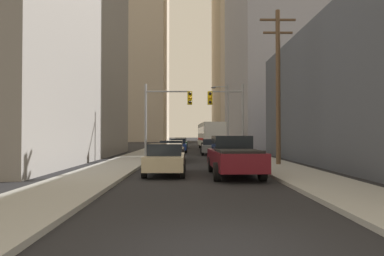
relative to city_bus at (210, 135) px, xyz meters
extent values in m
plane|color=black|center=(-2.38, -37.95, -1.93)|extent=(400.00, 400.00, 0.00)
cube|color=#9E9E99|center=(-7.13, 12.05, -1.85)|extent=(2.94, 160.00, 0.15)
cube|color=#9E9E99|center=(2.37, 12.05, -1.85)|extent=(2.94, 160.00, 0.15)
cube|color=silver|center=(0.00, -0.01, 0.02)|extent=(2.87, 11.57, 2.90)
cube|color=black|center=(-1.26, -0.01, 0.54)|extent=(0.36, 10.58, 0.80)
cube|color=red|center=(-1.26, -0.01, -0.56)|extent=(0.35, 10.58, 0.28)
cylinder|color=black|center=(-1.17, 4.02, -1.43)|extent=(0.32, 1.00, 1.00)
cylinder|color=black|center=(1.18, 4.02, -1.43)|extent=(0.32, 1.00, 1.00)
cylinder|color=black|center=(-1.17, -3.23, -1.43)|extent=(0.32, 1.00, 1.00)
cylinder|color=black|center=(1.18, -3.23, -1.43)|extent=(0.32, 1.00, 1.00)
cube|color=maroon|center=(-0.70, -27.62, -1.13)|extent=(2.21, 5.47, 0.80)
cube|color=black|center=(-0.70, -26.65, -0.38)|extent=(1.87, 1.87, 0.70)
cube|color=black|center=(-0.70, -28.97, -0.68)|extent=(1.85, 2.44, 0.10)
cylinder|color=black|center=(-1.66, -25.89, -1.53)|extent=(0.28, 0.80, 0.80)
cylinder|color=black|center=(0.26, -25.89, -1.53)|extent=(0.28, 0.80, 0.80)
cylinder|color=black|center=(-1.66, -29.35, -1.53)|extent=(0.28, 0.80, 0.80)
cylinder|color=black|center=(0.26, -29.35, -1.53)|extent=(0.28, 0.80, 0.80)
cube|color=#C6B793|center=(-3.96, -27.01, -1.28)|extent=(1.80, 4.20, 0.65)
cube|color=black|center=(-3.96, -27.16, -0.68)|extent=(1.59, 1.90, 0.55)
cylinder|color=black|center=(-4.83, -25.67, -1.61)|extent=(0.22, 0.64, 0.64)
cylinder|color=black|center=(-3.10, -25.67, -1.61)|extent=(0.22, 0.64, 0.64)
cylinder|color=black|center=(-4.83, -28.36, -1.61)|extent=(0.22, 0.64, 0.64)
cylinder|color=black|center=(-3.10, -28.36, -1.61)|extent=(0.22, 0.64, 0.64)
cube|color=black|center=(-4.08, -18.61, -1.28)|extent=(1.84, 4.22, 0.65)
cube|color=black|center=(-4.08, -18.76, -0.68)|extent=(1.60, 1.91, 0.55)
cylinder|color=black|center=(-4.95, -17.26, -1.61)|extent=(0.22, 0.64, 0.64)
cylinder|color=black|center=(-3.22, -17.26, -1.61)|extent=(0.22, 0.64, 0.64)
cylinder|color=black|center=(-4.95, -19.95, -1.61)|extent=(0.22, 0.64, 0.64)
cylinder|color=black|center=(-3.22, -19.95, -1.61)|extent=(0.22, 0.64, 0.64)
cube|color=slate|center=(-0.66, -10.96, -1.28)|extent=(1.96, 4.27, 0.65)
cube|color=black|center=(-0.66, -11.11, -0.68)|extent=(1.66, 1.96, 0.55)
cylinder|color=black|center=(-1.53, -9.62, -1.61)|extent=(0.22, 0.64, 0.64)
cylinder|color=black|center=(0.20, -9.62, -1.61)|extent=(0.22, 0.64, 0.64)
cylinder|color=black|center=(-1.53, -12.31, -1.61)|extent=(0.22, 0.64, 0.64)
cylinder|color=black|center=(0.20, -12.31, -1.61)|extent=(0.22, 0.64, 0.64)
cube|color=navy|center=(-3.95, -6.87, -1.28)|extent=(1.80, 4.20, 0.65)
cube|color=black|center=(-3.95, -7.02, -0.68)|extent=(1.59, 1.90, 0.55)
cylinder|color=black|center=(-4.81, -5.53, -1.61)|extent=(0.22, 0.64, 0.64)
cylinder|color=black|center=(-3.09, -5.53, -1.61)|extent=(0.22, 0.64, 0.64)
cylinder|color=black|center=(-4.81, -8.22, -1.61)|extent=(0.22, 0.64, 0.64)
cylinder|color=black|center=(-3.09, -8.22, -1.61)|extent=(0.22, 0.64, 0.64)
cube|color=#195938|center=(-3.94, 3.92, -1.28)|extent=(1.88, 4.23, 0.65)
cube|color=black|center=(-3.94, 3.77, -0.68)|extent=(1.62, 1.93, 0.55)
cylinder|color=black|center=(-4.81, 5.27, -1.61)|extent=(0.22, 0.64, 0.64)
cylinder|color=black|center=(-3.08, 5.27, -1.61)|extent=(0.22, 0.64, 0.64)
cylinder|color=black|center=(-4.81, 2.58, -1.61)|extent=(0.22, 0.64, 0.64)
cylinder|color=black|center=(-3.08, 2.58, -1.61)|extent=(0.22, 0.64, 0.64)
cylinder|color=gray|center=(-6.26, -16.62, 1.07)|extent=(0.18, 0.18, 6.00)
cylinder|color=gray|center=(-4.49, -16.62, 3.47)|extent=(3.53, 0.12, 0.12)
cube|color=gold|center=(-2.73, -16.62, 2.95)|extent=(0.38, 0.30, 1.05)
sphere|color=black|center=(-2.73, -16.79, 3.29)|extent=(0.24, 0.24, 0.24)
sphere|color=#F9A514|center=(-2.73, -16.79, 2.95)|extent=(0.24, 0.24, 0.24)
sphere|color=black|center=(-2.73, -16.79, 2.61)|extent=(0.24, 0.24, 0.24)
cylinder|color=gray|center=(1.50, -16.62, 1.07)|extent=(0.18, 0.18, 6.00)
cylinder|color=gray|center=(0.19, -16.62, 3.47)|extent=(2.61, 0.12, 0.12)
cube|color=gold|center=(-1.12, -16.62, 2.95)|extent=(0.38, 0.30, 1.05)
sphere|color=black|center=(-1.12, -16.79, 3.29)|extent=(0.24, 0.24, 0.24)
sphere|color=#F9A514|center=(-1.12, -16.79, 2.95)|extent=(0.24, 0.24, 0.24)
sphere|color=black|center=(-1.12, -16.79, 2.61)|extent=(0.24, 0.24, 0.24)
cylinder|color=brown|center=(2.66, -22.94, 2.89)|extent=(0.28, 0.28, 9.63)
cube|color=brown|center=(2.66, -22.94, 7.10)|extent=(2.20, 0.12, 0.12)
cube|color=brown|center=(2.66, -22.94, 6.30)|extent=(1.80, 0.12, 0.12)
cylinder|color=gray|center=(1.60, -5.96, 1.82)|extent=(0.16, 0.16, 7.50)
cylinder|color=gray|center=(0.79, -5.96, 5.37)|extent=(1.62, 0.10, 0.10)
ellipsoid|color=#4C4C51|center=(-0.03, -5.96, 5.27)|extent=(0.56, 0.32, 0.20)
cube|color=#B7A893|center=(-19.64, 55.81, 22.20)|extent=(20.71, 26.12, 48.26)
cube|color=#93939E|center=(12.17, 10.72, 15.37)|extent=(15.39, 26.01, 34.60)
cube|color=tan|center=(13.52, 48.56, 35.52)|extent=(17.85, 29.73, 74.89)
camera|label=1|loc=(-2.85, -43.49, 0.04)|focal=31.52mm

